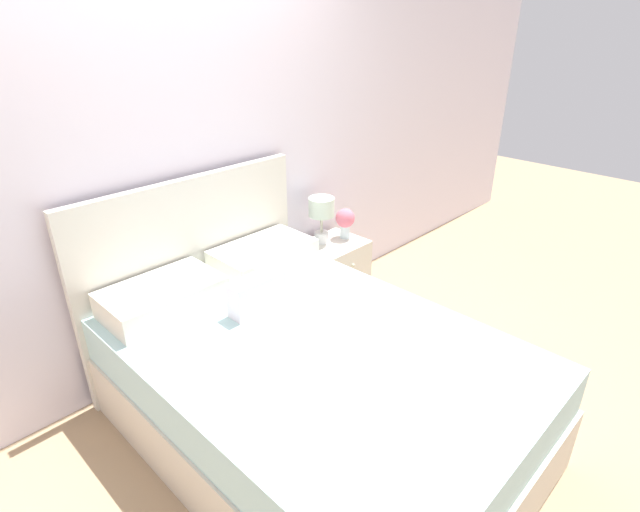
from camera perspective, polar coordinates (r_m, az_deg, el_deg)
The scene contains 6 objects.
ground_plane at distance 3.40m, azimuth -13.16°, elevation -10.49°, with size 12.00×12.00×0.00m, color tan.
wall_back at distance 2.90m, azimuth -16.56°, elevation 11.36°, with size 8.00×0.06×2.60m.
bed at distance 2.59m, azimuth -1.77°, elevation -13.95°, with size 1.45×2.05×1.17m.
nightstand at distance 3.68m, azimuth 1.50°, elevation -2.07°, with size 0.44×0.39×0.50m.
table_lamp at distance 3.49m, azimuth 0.17°, elevation 5.10°, with size 0.18×0.18×0.33m.
flower_vase at distance 3.60m, azimuth 2.91°, elevation 4.11°, with size 0.14×0.14×0.22m.
Camera 1 is at (-1.37, -2.40, 1.98)m, focal length 28.00 mm.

